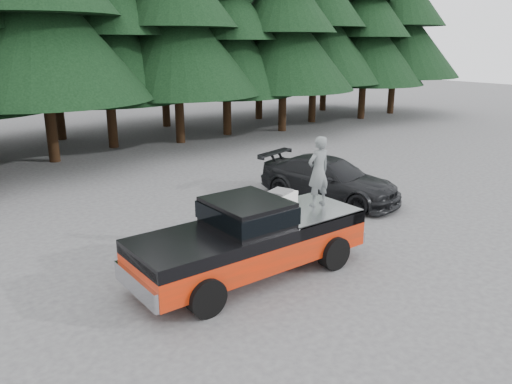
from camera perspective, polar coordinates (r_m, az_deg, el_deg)
ground at (r=13.18m, az=0.40°, el=-7.49°), size 120.00×120.00×0.00m
pickup_truck at (r=12.00m, az=-0.65°, el=-6.55°), size 6.00×2.04×1.33m
truck_cab at (r=11.60m, az=-1.06°, el=-2.31°), size 1.66×1.90×0.59m
air_compressor at (r=12.37m, az=2.75°, el=-1.28°), size 0.91×0.84×0.51m
man_on_bed at (r=12.87m, az=7.14°, el=2.37°), size 0.68×0.45×1.82m
parked_car at (r=17.85m, az=8.39°, el=1.45°), size 3.31×5.52×1.50m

